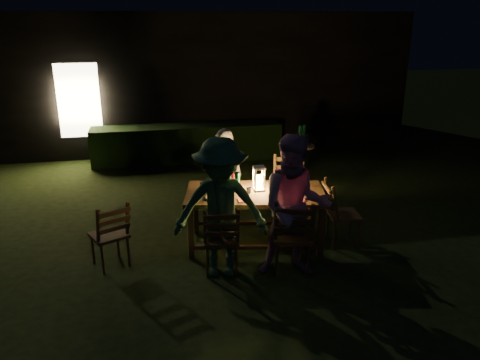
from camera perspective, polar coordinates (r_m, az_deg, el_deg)
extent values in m
plane|color=black|center=(7.32, 0.39, -5.63)|extent=(40.00, 40.00, 0.00)
cube|color=black|center=(12.85, -5.36, 12.58)|extent=(10.00, 4.00, 3.20)
cube|color=#FFE5B2|center=(10.94, -19.05, 9.13)|extent=(0.90, 0.06, 1.60)
cube|color=black|center=(10.62, -6.39, 4.54)|extent=(4.20, 0.70, 0.80)
cube|color=#4B3419|center=(6.47, 1.88, -1.71)|extent=(2.06, 1.30, 0.06)
cube|color=#4B3419|center=(6.30, -6.03, -6.50)|extent=(0.07, 0.07, 0.70)
cube|color=#4B3419|center=(7.02, -5.43, -3.72)|extent=(0.07, 0.07, 0.70)
cube|color=#4B3419|center=(6.37, 9.87, -6.40)|extent=(0.07, 0.07, 0.70)
cube|color=#4B3419|center=(7.08, 8.81, -3.66)|extent=(0.07, 0.07, 0.70)
cube|color=#4B3419|center=(5.91, -2.28, -7.19)|extent=(0.49, 0.47, 0.04)
cube|color=#4B3419|center=(5.62, -2.27, -5.51)|extent=(0.45, 0.20, 0.51)
cube|color=#4B3419|center=(5.93, 6.49, -6.80)|extent=(0.59, 0.57, 0.04)
cube|color=#4B3419|center=(5.62, 6.60, -4.95)|extent=(0.50, 0.29, 0.56)
cube|color=#4B3419|center=(7.29, -1.91, -2.07)|extent=(0.52, 0.51, 0.04)
cube|color=#4B3419|center=(7.37, -1.72, 0.37)|extent=(0.44, 0.26, 0.49)
cube|color=#4B3419|center=(7.31, 5.95, -1.59)|extent=(0.57, 0.56, 0.04)
cube|color=#4B3419|center=(7.41, 5.94, 1.19)|extent=(0.50, 0.27, 0.56)
cube|color=#4B3419|center=(6.76, 12.53, -4.16)|extent=(0.46, 0.48, 0.04)
cube|color=#4B3419|center=(6.60, 11.13, -2.02)|extent=(0.20, 0.45, 0.51)
cube|color=#4B3419|center=(6.27, -15.68, -6.47)|extent=(0.56, 0.55, 0.04)
cube|color=#4B3419|center=(6.01, -15.25, -4.79)|extent=(0.44, 0.31, 0.50)
imported|color=beige|center=(7.25, -1.92, 0.53)|extent=(0.61, 0.46, 1.51)
imported|color=#B0799C|center=(5.70, 6.73, -3.35)|extent=(0.99, 0.84, 1.80)
imported|color=#2D5B38|center=(5.67, -2.36, -3.53)|extent=(1.25, 0.86, 1.77)
cube|color=white|center=(6.51, 2.31, -1.17)|extent=(0.15, 0.15, 0.03)
cube|color=white|center=(6.40, 2.34, 1.51)|extent=(0.16, 0.16, 0.03)
cylinder|color=#FF9E3F|center=(6.47, 2.32, -0.22)|extent=(0.09, 0.09, 0.18)
cylinder|color=white|center=(6.67, -2.92, -0.73)|extent=(0.25, 0.25, 0.01)
cylinder|color=white|center=(6.26, -3.09, -2.11)|extent=(0.25, 0.25, 0.01)
cylinder|color=white|center=(6.70, 5.66, -0.71)|extent=(0.25, 0.25, 0.01)
cylinder|color=white|center=(6.29, 6.06, -2.08)|extent=(0.25, 0.25, 0.01)
cylinder|color=#0F471E|center=(6.41, -0.34, -0.29)|extent=(0.07, 0.07, 0.28)
cube|color=red|center=(6.16, 0.59, -2.46)|extent=(0.18, 0.14, 0.01)
cube|color=red|center=(6.23, 7.05, -2.36)|extent=(0.18, 0.14, 0.01)
cube|color=black|center=(6.19, -3.77, -2.41)|extent=(0.14, 0.07, 0.01)
cylinder|color=brown|center=(9.31, 7.51, 4.11)|extent=(0.51, 0.51, 0.04)
cylinder|color=brown|center=(9.40, 7.42, 2.13)|extent=(0.06, 0.06, 0.67)
cylinder|color=#A5A8AD|center=(9.27, 7.54, 4.89)|extent=(0.30, 0.30, 0.22)
cylinder|color=#0F471E|center=(9.21, 7.34, 5.11)|extent=(0.07, 0.07, 0.32)
cylinder|color=#0F471E|center=(9.31, 7.77, 5.26)|extent=(0.07, 0.07, 0.32)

